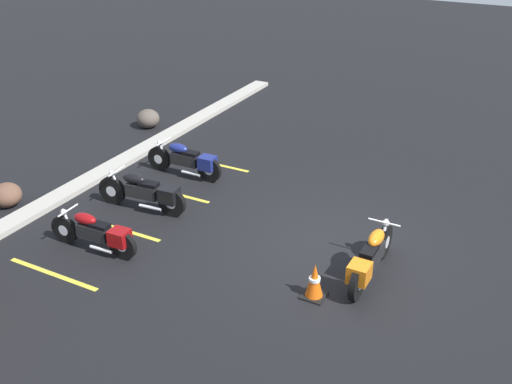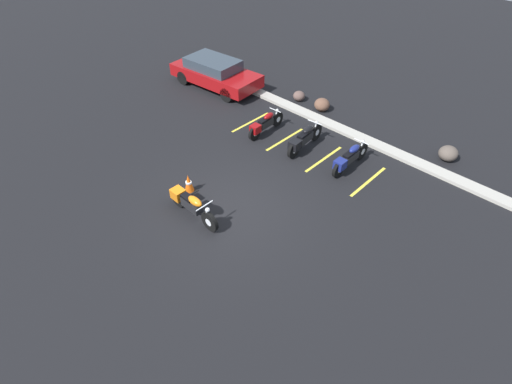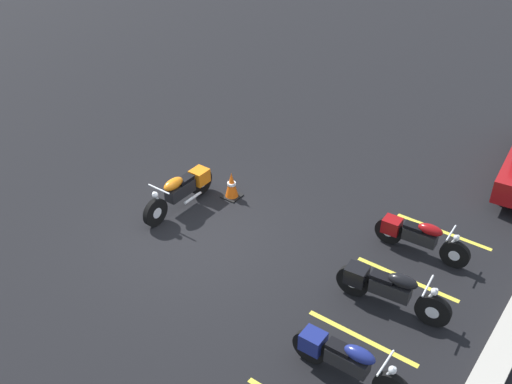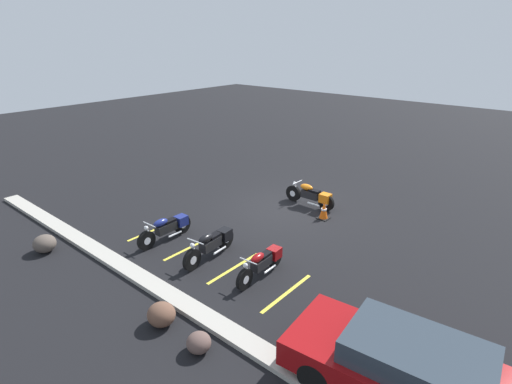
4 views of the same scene
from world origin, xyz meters
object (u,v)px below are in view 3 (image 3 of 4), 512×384
at_px(parked_bike_1, 387,288).
at_px(traffic_cone, 232,186).
at_px(parked_bike_0, 417,236).
at_px(parked_bike_2, 344,359).
at_px(motorcycle_orange_featured, 182,189).

bearing_deg(parked_bike_1, traffic_cone, 160.19).
height_order(parked_bike_0, parked_bike_2, parked_bike_2).
bearing_deg(parked_bike_0, motorcycle_orange_featured, -165.11).
height_order(motorcycle_orange_featured, parked_bike_0, motorcycle_orange_featured).
height_order(motorcycle_orange_featured, parked_bike_1, same).
distance_m(motorcycle_orange_featured, traffic_cone, 1.16).
bearing_deg(motorcycle_orange_featured, parked_bike_1, 88.09).
relative_size(parked_bike_1, parked_bike_2, 1.04).
height_order(motorcycle_orange_featured, traffic_cone, motorcycle_orange_featured).
bearing_deg(motorcycle_orange_featured, traffic_cone, 145.05).
height_order(motorcycle_orange_featured, parked_bike_2, motorcycle_orange_featured).
relative_size(motorcycle_orange_featured, parked_bike_0, 1.08).
height_order(parked_bike_2, traffic_cone, parked_bike_2).
xyz_separation_m(parked_bike_0, parked_bike_2, (3.65, 0.36, 0.02)).
bearing_deg(parked_bike_2, motorcycle_orange_featured, 157.79).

